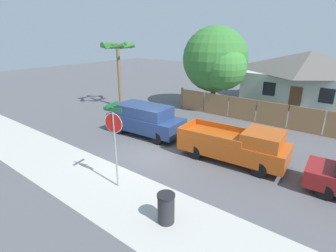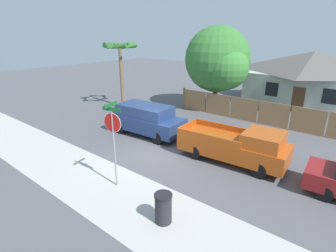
# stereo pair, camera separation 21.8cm
# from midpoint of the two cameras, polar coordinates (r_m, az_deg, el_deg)

# --- Properties ---
(ground_plane) EXTENTS (80.00, 80.00, 0.00)m
(ground_plane) POSITION_cam_midpoint_polar(r_m,az_deg,el_deg) (13.80, -4.10, -5.88)
(ground_plane) COLOR #56565B
(sidewalk_strip) EXTENTS (36.00, 3.20, 0.01)m
(sidewalk_strip) POSITION_cam_midpoint_polar(r_m,az_deg,el_deg) (11.70, -16.16, -11.63)
(sidewalk_strip) COLOR beige
(sidewalk_strip) RESTS_ON ground
(wooden_fence) EXTENTS (14.70, 0.12, 1.71)m
(wooden_fence) POSITION_cam_midpoint_polar(r_m,az_deg,el_deg) (18.79, 21.25, 2.42)
(wooden_fence) COLOR #997047
(wooden_fence) RESTS_ON ground
(house) EXTENTS (10.00, 7.38, 4.53)m
(house) POSITION_cam_midpoint_polar(r_m,az_deg,el_deg) (25.99, 27.86, 9.44)
(house) COLOR #B2C1B7
(house) RESTS_ON ground
(oak_tree) EXTENTS (5.41, 5.15, 6.54)m
(oak_tree) POSITION_cam_midpoint_polar(r_m,az_deg,el_deg) (21.52, 10.32, 13.74)
(oak_tree) COLOR brown
(oak_tree) RESTS_ON ground
(palm_tree) EXTENTS (2.60, 2.80, 5.26)m
(palm_tree) POSITION_cam_midpoint_polar(r_m,az_deg,el_deg) (22.05, -11.16, 15.54)
(palm_tree) COLOR brown
(palm_tree) RESTS_ON ground
(red_suv) EXTENTS (4.86, 2.20, 1.85)m
(red_suv) POSITION_cam_midpoint_polar(r_m,az_deg,el_deg) (15.97, -5.41, 1.53)
(red_suv) COLOR navy
(red_suv) RESTS_ON ground
(orange_pickup) EXTENTS (5.24, 2.26, 1.78)m
(orange_pickup) POSITION_cam_midpoint_polar(r_m,az_deg,el_deg) (12.95, 14.25, -4.02)
(orange_pickup) COLOR #B74C14
(orange_pickup) RESTS_ON ground
(stop_sign) EXTENTS (0.80, 0.72, 3.50)m
(stop_sign) POSITION_cam_midpoint_polar(r_m,az_deg,el_deg) (10.19, -12.25, -1.17)
(stop_sign) COLOR gray
(stop_sign) RESTS_ON ground
(trash_bin) EXTENTS (0.60, 0.60, 1.05)m
(trash_bin) POSITION_cam_midpoint_polar(r_m,az_deg,el_deg) (8.94, -1.16, -17.43)
(trash_bin) COLOR #28282D
(trash_bin) RESTS_ON ground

